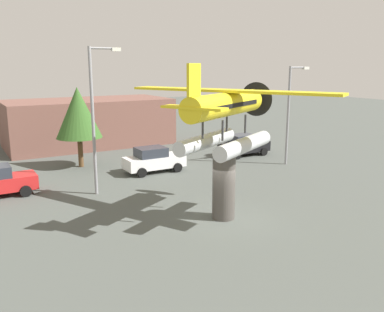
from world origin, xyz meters
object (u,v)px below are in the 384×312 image
Objects in this scene: car_far_black at (244,145)px; streetlight_secondary at (291,108)px; display_pedestal at (224,185)px; streetlight_primary at (96,111)px; floatplane_monument at (226,115)px; tree_east at (78,113)px; storefront_building at (89,122)px; car_mid_white at (154,160)px.

streetlight_secondary is at bearing -75.21° from car_far_black.
display_pedestal is 8.53m from streetlight_primary.
floatplane_monument is 1.17× the size of streetlight_primary.
storefront_building is at bearing 69.11° from tree_east.
streetlight_secondary is (14.60, -0.08, -0.55)m from streetlight_primary.
display_pedestal is 0.23× the size of storefront_building.
storefront_building is at bearing 93.88° from car_mid_white.
tree_east is at bearing 102.32° from display_pedestal.
streetlight_secondary is at bearing -55.08° from storefront_building.
floatplane_monument reaches higher than streetlight_secondary.
tree_east is at bearing 74.77° from floatplane_monument.
car_far_black is at bearing 20.70° from floatplane_monument.
storefront_building is at bearing 62.03° from floatplane_monument.
display_pedestal is at bearing -90.21° from storefront_building.
car_mid_white is at bearing 30.78° from streetlight_primary.
tree_east is at bearing 82.65° from streetlight_primary.
car_far_black is 14.64m from streetlight_primary.
streetlight_primary reaches higher than tree_east.
storefront_building is at bearing 75.14° from streetlight_primary.
floatplane_monument is 1.67× the size of tree_east.
display_pedestal is at bearing -95.30° from car_mid_white.
display_pedestal is 22.00m from storefront_building.
streetlight_primary is 0.57× the size of storefront_building.
car_mid_white is 8.77m from car_far_black.
car_far_black is 0.51× the size of streetlight_primary.
streetlight_primary reaches higher than display_pedestal.
floatplane_monument reaches higher than tree_east.
tree_east is (0.90, 6.96, -0.83)m from streetlight_primary.
streetlight_secondary is 1.25× the size of tree_east.
car_mid_white is at bearing -86.12° from storefront_building.
display_pedestal is at bearing -131.42° from car_far_black.
car_far_black is at bearing 16.41° from streetlight_primary.
storefront_building is (-0.83, 12.22, 1.23)m from car_mid_white.
display_pedestal is 0.41× the size of streetlight_primary.
storefront_building is at bearing 124.92° from streetlight_secondary.
car_mid_white is (0.91, 9.78, -0.80)m from display_pedestal.
car_far_black is 14.69m from storefront_building.
car_mid_white is 0.72× the size of tree_east.
floatplane_monument is 14.19m from tree_east.
storefront_building reaches higher than car_mid_white.
storefront_building is (4.00, 15.10, -2.68)m from streetlight_primary.
streetlight_primary is (-4.83, -2.88, 3.91)m from car_mid_white.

